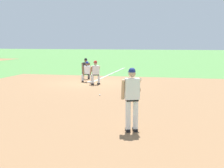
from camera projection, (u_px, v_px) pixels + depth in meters
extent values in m
plane|color=#518942|center=(91.00, 83.00, 19.67)|extent=(160.00, 160.00, 0.00)
cube|color=#936B47|center=(104.00, 98.00, 14.34)|extent=(18.00, 18.00, 0.01)
cube|color=white|center=(111.00, 74.00, 25.23)|extent=(11.53, 0.10, 0.00)
cube|color=white|center=(91.00, 82.00, 19.66)|extent=(0.38, 0.38, 0.09)
sphere|color=white|center=(100.00, 95.00, 14.97)|extent=(0.07, 0.07, 0.07)
cube|color=black|center=(128.00, 130.00, 9.04)|extent=(0.28, 0.20, 0.09)
cylinder|color=white|center=(128.00, 115.00, 8.94)|extent=(0.15, 0.15, 0.84)
cube|color=black|center=(135.00, 130.00, 9.07)|extent=(0.28, 0.20, 0.09)
cylinder|color=white|center=(136.00, 115.00, 8.97)|extent=(0.15, 0.15, 0.84)
cube|color=black|center=(132.00, 100.00, 8.89)|extent=(0.32, 0.39, 0.06)
cube|color=white|center=(132.00, 89.00, 8.85)|extent=(0.38, 0.46, 0.60)
sphere|color=tan|center=(132.00, 74.00, 8.81)|extent=(0.21, 0.21, 0.21)
sphere|color=navy|center=(132.00, 71.00, 8.80)|extent=(0.20, 0.20, 0.20)
cube|color=navy|center=(131.00, 72.00, 8.89)|extent=(0.17, 0.20, 0.02)
cylinder|color=tan|center=(123.00, 90.00, 8.88)|extent=(0.21, 0.16, 0.59)
cylinder|color=tan|center=(138.00, 84.00, 9.17)|extent=(0.52, 0.29, 0.41)
ellipsoid|color=brown|center=(137.00, 89.00, 9.27)|extent=(0.35, 0.30, 0.34)
cube|color=black|center=(92.00, 81.00, 20.16)|extent=(0.28, 0.21, 0.09)
cylinder|color=white|center=(92.00, 77.00, 20.17)|extent=(0.15, 0.15, 0.40)
cube|color=black|center=(83.00, 81.00, 20.05)|extent=(0.28, 0.21, 0.09)
cylinder|color=white|center=(83.00, 78.00, 20.05)|extent=(0.15, 0.15, 0.40)
cube|color=black|center=(87.00, 74.00, 20.08)|extent=(0.32, 0.39, 0.06)
cube|color=white|center=(87.00, 70.00, 20.04)|extent=(0.38, 0.46, 0.52)
sphere|color=brown|center=(87.00, 64.00, 19.97)|extent=(0.21, 0.21, 0.21)
sphere|color=navy|center=(87.00, 63.00, 19.96)|extent=(0.20, 0.20, 0.20)
cube|color=navy|center=(87.00, 63.00, 19.87)|extent=(0.17, 0.20, 0.02)
cylinder|color=brown|center=(92.00, 68.00, 19.66)|extent=(0.57, 0.32, 0.24)
cylinder|color=brown|center=(83.00, 71.00, 19.91)|extent=(0.25, 0.18, 0.58)
ellipsoid|color=brown|center=(92.00, 70.00, 19.47)|extent=(0.28, 0.27, 0.35)
cube|color=black|center=(92.00, 84.00, 18.81)|extent=(0.28, 0.24, 0.09)
cylinder|color=white|center=(93.00, 79.00, 18.73)|extent=(0.15, 0.15, 0.50)
cube|color=black|center=(99.00, 84.00, 18.96)|extent=(0.28, 0.24, 0.09)
cylinder|color=white|center=(99.00, 79.00, 18.89)|extent=(0.15, 0.15, 0.50)
cube|color=black|center=(96.00, 75.00, 18.77)|extent=(0.36, 0.39, 0.06)
cube|color=white|center=(96.00, 70.00, 18.73)|extent=(0.43, 0.46, 0.54)
sphere|color=#9E7051|center=(95.00, 63.00, 18.70)|extent=(0.21, 0.21, 0.21)
sphere|color=maroon|center=(95.00, 62.00, 18.69)|extent=(0.20, 0.20, 0.20)
cube|color=maroon|center=(95.00, 62.00, 18.77)|extent=(0.19, 0.20, 0.02)
cylinder|color=#9E7051|center=(91.00, 70.00, 18.77)|extent=(0.32, 0.26, 0.56)
cylinder|color=#9E7051|center=(99.00, 70.00, 18.97)|extent=(0.32, 0.26, 0.56)
cube|color=black|center=(89.00, 78.00, 21.61)|extent=(0.28, 0.20, 0.09)
cylinder|color=#515154|center=(89.00, 74.00, 21.61)|extent=(0.15, 0.15, 0.50)
cube|color=black|center=(83.00, 79.00, 21.53)|extent=(0.28, 0.20, 0.09)
cylinder|color=#515154|center=(83.00, 74.00, 21.53)|extent=(0.15, 0.15, 0.50)
cube|color=black|center=(86.00, 70.00, 21.53)|extent=(0.32, 0.39, 0.06)
cube|color=#232326|center=(86.00, 66.00, 21.49)|extent=(0.38, 0.46, 0.54)
sphere|color=brown|center=(86.00, 61.00, 21.42)|extent=(0.21, 0.21, 0.21)
sphere|color=black|center=(86.00, 59.00, 21.41)|extent=(0.20, 0.20, 0.20)
cube|color=black|center=(86.00, 60.00, 21.33)|extent=(0.17, 0.20, 0.02)
cylinder|color=brown|center=(90.00, 67.00, 21.40)|extent=(0.34, 0.21, 0.56)
cylinder|color=brown|center=(82.00, 67.00, 21.31)|extent=(0.34, 0.21, 0.56)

